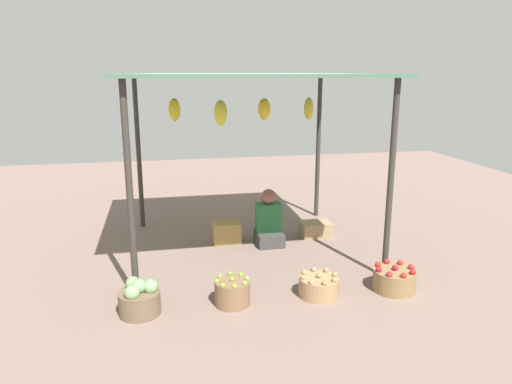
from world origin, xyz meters
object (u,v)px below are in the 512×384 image
basket_cabbages (139,299)px  basket_potatoes (319,286)px  basket_limes (232,292)px  basket_red_apples (394,279)px  wooden_crate_stacked_rear (227,232)px  vendor_person (269,223)px  wooden_crate_near_vendor (316,229)px

basket_cabbages → basket_potatoes: size_ratio=0.96×
basket_cabbages → basket_limes: 0.93m
basket_limes → basket_red_apples: basket_limes is taller
basket_potatoes → wooden_crate_stacked_rear: (-0.73, 1.85, 0.04)m
vendor_person → wooden_crate_stacked_rear: (-0.57, 0.18, -0.15)m
wooden_crate_stacked_rear → basket_red_apples: bearing=-49.8°
basket_limes → wooden_crate_near_vendor: 2.40m
basket_cabbages → basket_limes: basket_cabbages is taller
basket_cabbages → wooden_crate_stacked_rear: (1.14, 1.87, -0.01)m
basket_cabbages → basket_red_apples: basket_cabbages is taller
vendor_person → basket_potatoes: 1.69m
vendor_person → basket_red_apples: size_ratio=1.68×
basket_red_apples → wooden_crate_near_vendor: basket_red_apples is taller
vendor_person → basket_limes: (-0.78, -1.68, -0.16)m
vendor_person → basket_potatoes: bearing=-84.4°
basket_limes → basket_red_apples: bearing=-0.9°
basket_cabbages → basket_limes: size_ratio=1.12×
vendor_person → basket_potatoes: vendor_person is taller
wooden_crate_near_vendor → basket_limes: bearing=-129.5°
basket_limes → wooden_crate_stacked_rear: size_ratio=0.97×
basket_cabbages → basket_potatoes: bearing=0.6°
basket_red_apples → wooden_crate_near_vendor: size_ratio=1.06×
wooden_crate_near_vendor → wooden_crate_stacked_rear: wooden_crate_stacked_rear is taller
basket_cabbages → basket_limes: (0.93, 0.01, -0.03)m
vendor_person → basket_cabbages: vendor_person is taller
basket_red_apples → wooden_crate_stacked_rear: 2.47m
basket_potatoes → wooden_crate_near_vendor: bearing=72.4°
basket_cabbages → basket_potatoes: basket_cabbages is taller
basket_red_apples → wooden_crate_near_vendor: 1.90m
basket_cabbages → vendor_person: bearing=44.7°
basket_red_apples → wooden_crate_stacked_rear: bearing=130.2°
basket_cabbages → wooden_crate_near_vendor: (2.46, 1.86, -0.06)m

